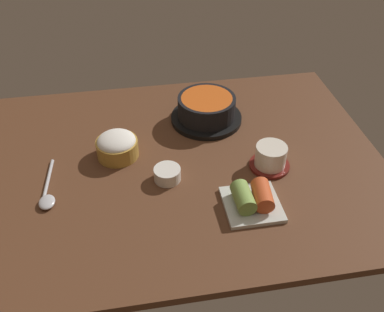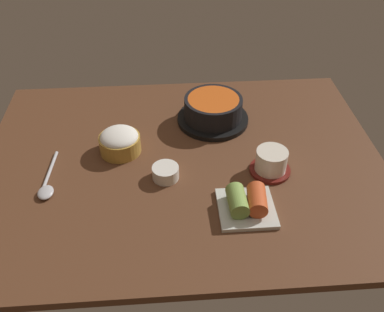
{
  "view_description": "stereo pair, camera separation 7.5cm",
  "coord_description": "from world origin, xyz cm",
  "px_view_note": "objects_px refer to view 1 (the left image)",
  "views": [
    {
      "loc": [
        -11.41,
        -81.47,
        71.52
      ],
      "look_at": [
        2.0,
        -2.0,
        5.0
      ],
      "focal_mm": 40.39,
      "sensor_mm": 36.0,
      "label": 1
    },
    {
      "loc": [
        -3.97,
        -82.37,
        71.52
      ],
      "look_at": [
        2.0,
        -2.0,
        5.0
      ],
      "focal_mm": 40.39,
      "sensor_mm": 36.0,
      "label": 2
    }
  ],
  "objects_px": {
    "tea_cup_with_saucer": "(271,157)",
    "rice_bowl": "(117,145)",
    "stone_pot": "(206,109)",
    "banchan_cup_center": "(167,174)",
    "kimchi_plate": "(252,199)",
    "spoon": "(47,195)"
  },
  "relations": [
    {
      "from": "spoon",
      "to": "banchan_cup_center",
      "type": "bearing_deg",
      "value": 3.1
    },
    {
      "from": "rice_bowl",
      "to": "kimchi_plate",
      "type": "relative_size",
      "value": 0.85
    },
    {
      "from": "kimchi_plate",
      "to": "banchan_cup_center",
      "type": "bearing_deg",
      "value": 145.61
    },
    {
      "from": "tea_cup_with_saucer",
      "to": "kimchi_plate",
      "type": "bearing_deg",
      "value": -122.79
    },
    {
      "from": "rice_bowl",
      "to": "stone_pot",
      "type": "bearing_deg",
      "value": 25.0
    },
    {
      "from": "stone_pot",
      "to": "kimchi_plate",
      "type": "distance_m",
      "value": 0.35
    },
    {
      "from": "banchan_cup_center",
      "to": "tea_cup_with_saucer",
      "type": "bearing_deg",
      "value": 0.88
    },
    {
      "from": "stone_pot",
      "to": "banchan_cup_center",
      "type": "bearing_deg",
      "value": -121.36
    },
    {
      "from": "stone_pot",
      "to": "spoon",
      "type": "bearing_deg",
      "value": -149.75
    },
    {
      "from": "tea_cup_with_saucer",
      "to": "kimchi_plate",
      "type": "distance_m",
      "value": 0.15
    },
    {
      "from": "rice_bowl",
      "to": "kimchi_plate",
      "type": "xyz_separation_m",
      "value": [
        0.29,
        -0.23,
        -0.01
      ]
    },
    {
      "from": "tea_cup_with_saucer",
      "to": "spoon",
      "type": "bearing_deg",
      "value": -177.96
    },
    {
      "from": "stone_pot",
      "to": "tea_cup_with_saucer",
      "type": "height_order",
      "value": "stone_pot"
    },
    {
      "from": "banchan_cup_center",
      "to": "kimchi_plate",
      "type": "distance_m",
      "value": 0.21
    },
    {
      "from": "stone_pot",
      "to": "banchan_cup_center",
      "type": "xyz_separation_m",
      "value": [
        -0.14,
        -0.23,
        -0.02
      ]
    },
    {
      "from": "rice_bowl",
      "to": "banchan_cup_center",
      "type": "height_order",
      "value": "rice_bowl"
    },
    {
      "from": "tea_cup_with_saucer",
      "to": "spoon",
      "type": "height_order",
      "value": "tea_cup_with_saucer"
    },
    {
      "from": "banchan_cup_center",
      "to": "rice_bowl",
      "type": "bearing_deg",
      "value": 135.62
    },
    {
      "from": "tea_cup_with_saucer",
      "to": "rice_bowl",
      "type": "bearing_deg",
      "value": 163.81
    },
    {
      "from": "banchan_cup_center",
      "to": "spoon",
      "type": "relative_size",
      "value": 0.37
    },
    {
      "from": "rice_bowl",
      "to": "spoon",
      "type": "bearing_deg",
      "value": -142.71
    },
    {
      "from": "kimchi_plate",
      "to": "tea_cup_with_saucer",
      "type": "bearing_deg",
      "value": 57.21
    }
  ]
}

